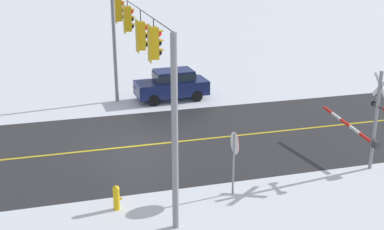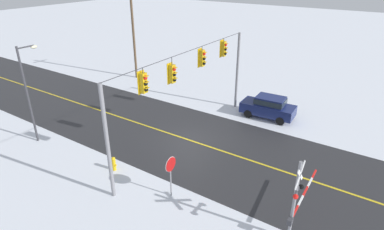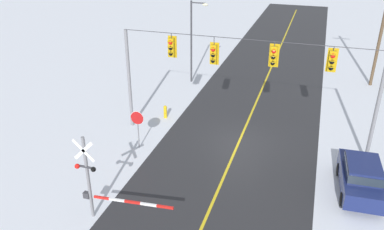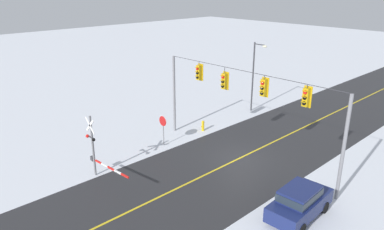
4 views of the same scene
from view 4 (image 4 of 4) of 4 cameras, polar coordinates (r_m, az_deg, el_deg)
name	(u,v)px [view 4 (image 4 of 4)]	position (r m, az deg, el deg)	size (l,w,h in m)	color
ground_plane	(240,158)	(25.99, 7.52, -6.65)	(160.00, 160.00, 0.00)	silver
road_asphalt	(288,135)	(30.51, 14.72, -3.01)	(9.00, 80.00, 0.01)	#28282B
lane_centre_line	(288,135)	(30.50, 14.72, -3.00)	(0.14, 72.00, 0.01)	gold
signal_span	(243,97)	(24.32, 8.00, 2.71)	(14.20, 0.47, 6.22)	gray
stop_sign	(163,124)	(27.12, -4.54, -1.40)	(0.80, 0.09, 2.35)	gray
railroad_crossing	(95,148)	(23.29, -14.80, -5.03)	(4.32, 0.31, 4.00)	gray
parked_car_navy	(300,201)	(20.14, 16.40, -12.74)	(1.98, 4.27, 1.74)	navy
streetlamp_near	(255,71)	(34.37, 9.78, 6.80)	(1.39, 0.28, 6.50)	#38383D
fire_hydrant	(203,125)	(30.19, 1.71, -1.62)	(0.24, 0.31, 0.88)	gold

